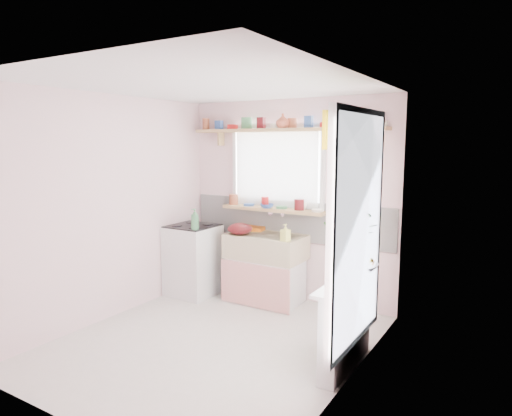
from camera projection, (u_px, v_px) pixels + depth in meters
The scene contains 19 objects.
room at pixel (312, 201), 4.73m from camera, with size 3.20×3.20×3.20m.
sink_unit at pixel (266, 268), 5.65m from camera, with size 0.95×0.65×1.11m.
cooker at pixel (193, 260), 5.93m from camera, with size 0.58×0.58×0.93m.
radiator_ledge at pixel (346, 324), 3.99m from camera, with size 0.22×0.95×0.78m.
windowsill at pixel (273, 209), 5.71m from camera, with size 1.40×0.22×0.04m, color tan.
pine_shelf at pixel (284, 130), 5.48m from camera, with size 2.52×0.24×0.04m, color tan.
shelf_crockery at pixel (281, 124), 5.49m from camera, with size 2.47×0.11×0.12m.
sill_crockery at pixel (270, 203), 5.72m from camera, with size 1.35×0.11×0.12m.
dish_tray at pixel (249, 227), 5.96m from camera, with size 0.44×0.33×0.04m, color #D16012.
colander at pixel (240, 229), 5.61m from camera, with size 0.30×0.30×0.14m, color #4F0D11.
jade_plant at pixel (354, 239), 4.27m from camera, with size 0.53×0.46×0.59m, color #33692A.
fruit_bowl at pixel (363, 268), 4.26m from camera, with size 0.28×0.28×0.07m, color silver.
herb_pot at pixel (349, 274), 3.86m from camera, with size 0.10×0.07×0.19m, color #356528.
soap_bottle_sink at pixel (285, 233), 5.22m from camera, with size 0.09×0.09×0.20m, color #EFEF6A.
sill_cup at pixel (303, 206), 5.55m from camera, with size 0.13×0.13×0.10m, color silver.
sill_bowl at pixel (267, 206), 5.68m from camera, with size 0.17×0.17×0.05m, color #3256A5.
shelf_vase at pixel (283, 121), 5.41m from camera, with size 0.16×0.16×0.17m, color #B65338.
cooker_bottle at pixel (195, 219), 5.55m from camera, with size 0.10×0.10×0.26m, color #428451.
fruit at pixel (364, 262), 4.26m from camera, with size 0.20×0.14×0.10m.
Camera 1 is at (2.61, -3.45, 1.97)m, focal length 32.00 mm.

